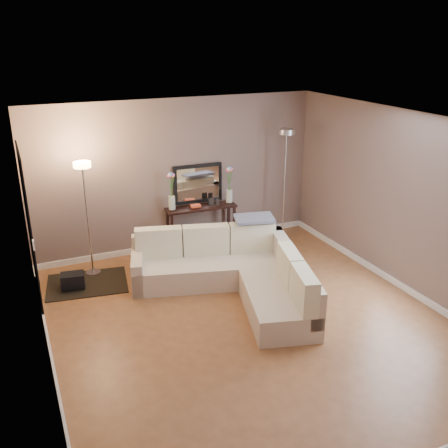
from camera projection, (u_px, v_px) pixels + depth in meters
name	position (u px, v px, depth m)	size (l,w,h in m)	color
floor	(248.00, 321.00, 6.63)	(5.00, 5.50, 0.01)	#935B35
ceiling	(252.00, 124.00, 5.69)	(5.00, 5.50, 0.01)	white
wall_back	(178.00, 175.00, 8.51)	(5.00, 0.02, 2.60)	#79635D
wall_front	(413.00, 353.00, 3.80)	(5.00, 0.02, 2.60)	#79635D
wall_left	(36.00, 266.00, 5.21)	(0.02, 5.50, 2.60)	#79635D
wall_right	(407.00, 204.00, 7.10)	(0.02, 5.50, 2.60)	#79635D
baseboard_back	(180.00, 243.00, 8.94)	(5.00, 0.03, 0.10)	white
baseboard_left	(53.00, 365.00, 5.67)	(0.03, 5.50, 0.10)	white
baseboard_right	(395.00, 282.00, 7.55)	(0.03, 5.50, 0.10)	white
doorway	(30.00, 229.00, 6.74)	(0.02, 1.20, 2.20)	black
switch_plate	(34.00, 245.00, 5.98)	(0.02, 0.08, 0.12)	white
sectional_sofa	(234.00, 271.00, 7.31)	(2.49, 2.81, 0.83)	beige
throw_blanket	(254.00, 218.00, 7.68)	(0.60, 0.34, 0.05)	slate
console_table	(197.00, 225.00, 8.74)	(1.25, 0.39, 0.76)	black
leaning_mirror	(198.00, 184.00, 8.65)	(0.87, 0.08, 0.68)	black
table_decor	(202.00, 204.00, 8.60)	(0.52, 0.12, 0.12)	#EF522A
flower_vase_left	(171.00, 194.00, 8.36)	(0.14, 0.12, 0.65)	silver
flower_vase_right	(229.00, 187.00, 8.72)	(0.14, 0.12, 0.65)	silver
floor_lamp_lit	(85.00, 197.00, 7.47)	(0.29, 0.29, 1.81)	silver
floor_lamp_unlit	(285.00, 163.00, 8.73)	(0.35, 0.35, 2.04)	silver
charcoal_rug	(87.00, 283.00, 7.59)	(1.18, 0.89, 0.02)	black
black_bag	(73.00, 280.00, 7.41)	(0.34, 0.24, 0.22)	black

